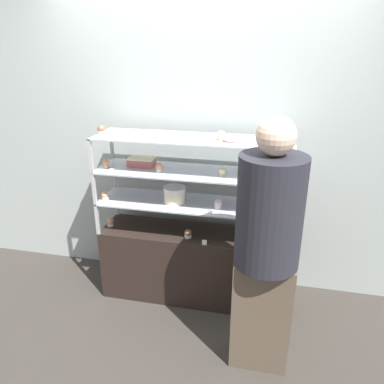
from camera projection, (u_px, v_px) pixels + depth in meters
ground_plane at (192, 294)px, 3.30m from camera, size 20.00×20.00×0.00m
back_wall at (201, 140)px, 3.13m from camera, size 8.00×0.05×2.60m
display_base at (192, 264)px, 3.19m from camera, size 1.50×0.41×0.61m
display_riser_lower at (192, 205)px, 2.98m from camera, size 1.50×0.41×0.26m
display_riser_middle at (192, 173)px, 2.88m from camera, size 1.50×0.41×0.26m
display_riser_upper at (192, 140)px, 2.79m from camera, size 1.50×0.41×0.26m
layer_cake_centerpiece at (175, 195)px, 2.96m from camera, size 0.18×0.18×0.13m
sheet_cake_frosted at (142, 162)px, 2.99m from camera, size 0.21×0.13×0.07m
cupcake_0 at (110, 222)px, 3.16m from camera, size 0.06×0.06×0.07m
cupcake_1 at (188, 234)px, 2.98m from camera, size 0.06×0.06×0.07m
cupcake_2 at (279, 244)px, 2.83m from camera, size 0.06×0.06×0.07m
price_tag_0 at (204, 243)px, 2.87m from camera, size 0.04×0.00×0.04m
cupcake_3 at (105, 196)px, 3.01m from camera, size 0.06×0.06×0.07m
cupcake_4 at (218, 204)px, 2.86m from camera, size 0.06×0.06×0.07m
cupcake_5 at (282, 209)px, 2.78m from camera, size 0.06×0.06×0.07m
price_tag_1 at (210, 212)px, 2.76m from camera, size 0.04×0.00×0.04m
cupcake_6 at (106, 164)px, 2.95m from camera, size 0.06×0.06×0.07m
cupcake_7 at (159, 168)px, 2.86m from camera, size 0.06×0.06×0.07m
cupcake_8 at (222, 172)px, 2.76m from camera, size 0.06×0.06×0.07m
cupcake_9 at (285, 175)px, 2.69m from camera, size 0.06×0.06×0.07m
price_tag_2 at (112, 171)px, 2.82m from camera, size 0.04×0.00×0.04m
cupcake_10 at (101, 130)px, 2.86m from camera, size 0.06×0.06×0.07m
cupcake_11 at (158, 135)px, 2.71m from camera, size 0.06×0.06×0.07m
cupcake_12 at (221, 136)px, 2.68m from camera, size 0.06×0.06×0.07m
cupcake_13 at (290, 140)px, 2.57m from camera, size 0.06×0.06×0.07m
price_tag_3 at (140, 138)px, 2.67m from camera, size 0.04×0.00×0.04m
donut_glazed at (230, 139)px, 2.68m from camera, size 0.11×0.11×0.03m
customer_figure at (267, 246)px, 2.28m from camera, size 0.40×0.40×1.70m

